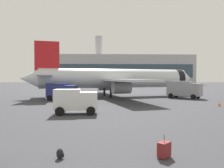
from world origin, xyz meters
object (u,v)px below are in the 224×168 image
Objects in this scene: service_truck at (61,91)px; fuel_truck at (184,89)px; safety_cone_mid at (219,104)px; rolling_suitcase at (164,149)px; safety_cone_near at (52,98)px; traveller_backpack at (60,154)px; airplane_at_gate at (116,79)px; cargo_van at (75,100)px.

service_truck is 0.84× the size of fuel_truck.
safety_cone_mid is (22.63, -8.76, -1.28)m from service_truck.
service_truck reaches higher than rolling_suitcase.
safety_cone_mid is 22.53m from rolling_suitcase.
service_truck is at bearing -13.21° from safety_cone_near.
fuel_truck reaches higher than safety_cone_mid.
traveller_backpack is at bearing -76.14° from safety_cone_near.
safety_cone_near is 30.16m from rolling_suitcase.
safety_cone_mid is at bearing 46.58° from traveller_backpack.
safety_cone_near reaches higher than traveller_backpack.
service_truck is 24.30m from safety_cone_mid.
airplane_at_gate is 34.41m from traveller_backpack.
airplane_at_gate is 53.63× the size of safety_cone_mid.
safety_cone_near is (-11.41, -6.21, -3.24)m from airplane_at_gate.
fuel_truck is 12.70× the size of traveller_backpack.
traveller_backpack is at bearing -79.47° from service_truck.
cargo_van is 5.38× the size of safety_cone_near.
rolling_suitcase is (-12.16, -30.19, -1.38)m from fuel_truck.
airplane_at_gate is 7.86× the size of cargo_van.
cargo_van reaches higher than rolling_suitcase.
fuel_truck is at bearing 92.60° from safety_cone_mid.
traveller_backpack is (5.08, -27.31, -1.37)m from service_truck.
airplane_at_gate is at bearing 90.50° from rolling_suitcase.
airplane_at_gate reaches higher than safety_cone_mid.
airplane_at_gate reaches higher than cargo_van.
airplane_at_gate is 34.16m from rolling_suitcase.
service_truck is 10.71× the size of traveller_backpack.
safety_cone_mid is 1.37× the size of traveller_backpack.
rolling_suitcase is 4.87m from traveller_backpack.
service_truck reaches higher than safety_cone_mid.
airplane_at_gate is at bearing 28.57° from safety_cone_near.
cargo_van is at bearing 114.15° from rolling_suitcase.
rolling_suitcase is at bearing -70.04° from service_truck.
cargo_van is (4.17, -14.51, -0.16)m from service_truck.
safety_cone_near is (-23.87, -2.39, -1.36)m from fuel_truck.
fuel_truck is at bearing 5.73° from safety_cone_near.
airplane_at_gate reaches higher than rolling_suitcase.
service_truck is at bearing -172.76° from fuel_truck.
service_truck is at bearing 100.53° from traveller_backpack.
safety_cone_near is at bearing 103.86° from traveller_backpack.
rolling_suitcase reaches higher than traveller_backpack.
safety_cone_mid is at bearing 55.73° from rolling_suitcase.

